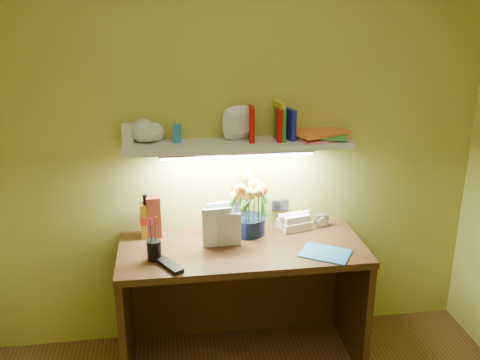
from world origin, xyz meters
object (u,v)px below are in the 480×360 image
(telephone, at_px, (294,220))
(whisky_bottle, at_px, (146,216))
(flower_bouquet, at_px, (248,205))
(desk_clock, at_px, (322,220))
(desk, at_px, (242,303))

(telephone, bearing_deg, whisky_bottle, 165.53)
(flower_bouquet, distance_m, whisky_bottle, 0.60)
(flower_bouquet, relative_size, desk_clock, 4.68)
(desk, xyz_separation_m, whisky_bottle, (-0.54, 0.20, 0.51))
(desk_clock, bearing_deg, flower_bouquet, 176.07)
(desk, bearing_deg, flower_bouquet, 71.35)
(flower_bouquet, bearing_deg, desk, -108.65)
(flower_bouquet, bearing_deg, telephone, 5.40)
(flower_bouquet, xyz_separation_m, desk_clock, (0.47, 0.04, -0.14))
(desk, distance_m, telephone, 0.59)
(desk, relative_size, telephone, 7.78)
(flower_bouquet, xyz_separation_m, telephone, (0.29, 0.03, -0.13))
(telephone, bearing_deg, desk, -164.74)
(desk, relative_size, flower_bouquet, 3.84)
(desk, distance_m, flower_bouquet, 0.59)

